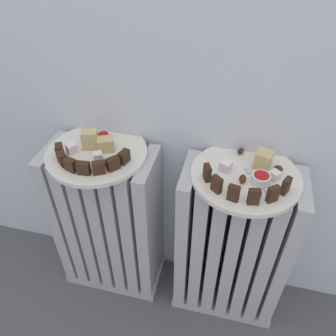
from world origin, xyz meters
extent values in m
cube|color=#B2B2B7|center=(-0.20, 0.28, 0.01)|extent=(0.33, 0.17, 0.03)
cube|color=#B2B2B7|center=(-0.34, 0.28, 0.29)|extent=(0.04, 0.17, 0.53)
cube|color=#B2B2B7|center=(-0.29, 0.28, 0.29)|extent=(0.04, 0.17, 0.53)
cube|color=#B2B2B7|center=(-0.25, 0.28, 0.29)|extent=(0.04, 0.17, 0.53)
cube|color=#B2B2B7|center=(-0.20, 0.28, 0.29)|extent=(0.04, 0.17, 0.53)
cube|color=#B2B2B7|center=(-0.15, 0.28, 0.29)|extent=(0.04, 0.17, 0.53)
cube|color=#B2B2B7|center=(-0.10, 0.28, 0.29)|extent=(0.04, 0.17, 0.53)
cube|color=#B2B2B7|center=(-0.06, 0.28, 0.29)|extent=(0.04, 0.17, 0.53)
cube|color=#B2B2B7|center=(0.20, 0.28, 0.01)|extent=(0.33, 0.17, 0.03)
cube|color=#B2B2B7|center=(0.06, 0.28, 0.29)|extent=(0.04, 0.17, 0.53)
cube|color=#B2B2B7|center=(0.10, 0.28, 0.29)|extent=(0.04, 0.17, 0.53)
cube|color=#B2B2B7|center=(0.15, 0.28, 0.29)|extent=(0.04, 0.17, 0.53)
cube|color=#B2B2B7|center=(0.20, 0.28, 0.29)|extent=(0.04, 0.17, 0.53)
cube|color=#B2B2B7|center=(0.25, 0.28, 0.29)|extent=(0.04, 0.17, 0.53)
cube|color=#B2B2B7|center=(0.29, 0.28, 0.29)|extent=(0.04, 0.17, 0.53)
cube|color=#B2B2B7|center=(0.34, 0.28, 0.29)|extent=(0.04, 0.17, 0.53)
cylinder|color=silver|center=(-0.20, 0.28, 0.57)|extent=(0.27, 0.27, 0.01)
cylinder|color=silver|center=(0.20, 0.28, 0.57)|extent=(0.27, 0.27, 0.01)
cube|color=#382114|center=(-0.28, 0.24, 0.59)|extent=(0.03, 0.04, 0.03)
cube|color=#382114|center=(-0.26, 0.21, 0.59)|extent=(0.04, 0.03, 0.03)
cube|color=#382114|center=(-0.23, 0.19, 0.59)|extent=(0.04, 0.03, 0.03)
cube|color=#382114|center=(-0.19, 0.19, 0.59)|extent=(0.03, 0.02, 0.03)
cube|color=#382114|center=(-0.15, 0.20, 0.59)|extent=(0.04, 0.03, 0.03)
cube|color=#382114|center=(-0.13, 0.22, 0.59)|extent=(0.03, 0.04, 0.03)
cube|color=#382114|center=(-0.11, 0.25, 0.59)|extent=(0.03, 0.04, 0.03)
cube|color=tan|center=(-0.22, 0.29, 0.60)|extent=(0.05, 0.04, 0.05)
cube|color=tan|center=(-0.17, 0.29, 0.59)|extent=(0.05, 0.05, 0.04)
cube|color=white|center=(-0.18, 0.25, 0.58)|extent=(0.03, 0.03, 0.02)
cube|color=white|center=(-0.26, 0.26, 0.58)|extent=(0.03, 0.03, 0.02)
ellipsoid|color=#3D1E0F|center=(-0.26, 0.33, 0.58)|extent=(0.03, 0.02, 0.02)
ellipsoid|color=#3D1E0F|center=(-0.15, 0.23, 0.58)|extent=(0.02, 0.03, 0.01)
cylinder|color=white|center=(-0.20, 0.34, 0.58)|extent=(0.04, 0.04, 0.02)
cylinder|color=#B21419|center=(-0.20, 0.34, 0.59)|extent=(0.03, 0.03, 0.01)
cube|color=#382114|center=(0.11, 0.24, 0.59)|extent=(0.02, 0.03, 0.04)
cube|color=#382114|center=(0.13, 0.20, 0.59)|extent=(0.03, 0.03, 0.04)
cube|color=#382114|center=(0.17, 0.18, 0.59)|extent=(0.03, 0.02, 0.04)
cube|color=#382114|center=(0.22, 0.18, 0.59)|extent=(0.03, 0.02, 0.04)
cube|color=#382114|center=(0.26, 0.20, 0.59)|extent=(0.03, 0.03, 0.04)
cube|color=#382114|center=(0.29, 0.23, 0.59)|extent=(0.02, 0.03, 0.04)
cube|color=tan|center=(0.24, 0.32, 0.59)|extent=(0.05, 0.05, 0.04)
cube|color=white|center=(0.15, 0.28, 0.58)|extent=(0.03, 0.03, 0.03)
cube|color=white|center=(0.27, 0.28, 0.58)|extent=(0.03, 0.03, 0.02)
ellipsoid|color=#3D1E0F|center=(0.18, 0.36, 0.58)|extent=(0.02, 0.03, 0.02)
ellipsoid|color=#3D1E0F|center=(0.19, 0.25, 0.58)|extent=(0.02, 0.03, 0.01)
ellipsoid|color=#3D1E0F|center=(0.28, 0.31, 0.58)|extent=(0.02, 0.02, 0.02)
cylinder|color=white|center=(0.23, 0.25, 0.58)|extent=(0.04, 0.04, 0.02)
cylinder|color=#B21419|center=(0.23, 0.25, 0.59)|extent=(0.04, 0.04, 0.01)
cube|color=#B7B7BC|center=(0.24, 0.25, 0.57)|extent=(0.04, 0.06, 0.00)
cube|color=#B7B7BC|center=(0.21, 0.29, 0.57)|extent=(0.03, 0.03, 0.00)
camera|label=1|loc=(0.16, -0.37, 1.11)|focal=35.52mm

